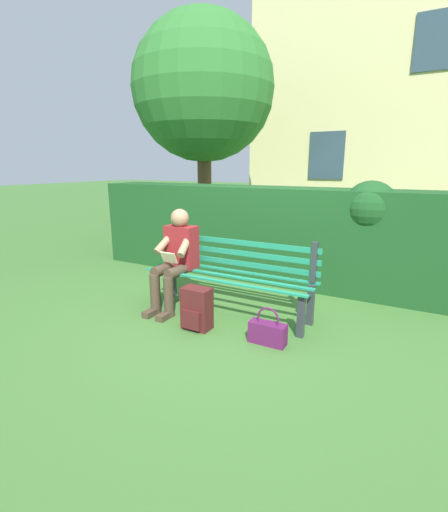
{
  "coord_description": "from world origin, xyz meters",
  "views": [
    {
      "loc": [
        -1.9,
        3.55,
        1.71
      ],
      "look_at": [
        0.0,
        0.1,
        0.73
      ],
      "focal_mm": 25.5,
      "sensor_mm": 36.0,
      "label": 1
    }
  ],
  "objects_px": {
    "park_bench": "(231,273)",
    "backpack": "(197,309)",
    "handbag": "(268,332)",
    "tree": "(200,94)",
    "person_seated": "(176,256)"
  },
  "relations": [
    {
      "from": "park_bench",
      "to": "backpack",
      "type": "xyz_separation_m",
      "value": [
        0.11,
        0.6,
        -0.26
      ]
    },
    {
      "from": "park_bench",
      "to": "handbag",
      "type": "relative_size",
      "value": 5.33
    },
    {
      "from": "backpack",
      "to": "tree",
      "type": "bearing_deg",
      "value": -58.46
    },
    {
      "from": "person_seated",
      "to": "park_bench",
      "type": "bearing_deg",
      "value": -164.28
    },
    {
      "from": "person_seated",
      "to": "handbag",
      "type": "height_order",
      "value": "person_seated"
    },
    {
      "from": "tree",
      "to": "backpack",
      "type": "distance_m",
      "value": 5.69
    },
    {
      "from": "person_seated",
      "to": "tree",
      "type": "distance_m",
      "value": 4.93
    },
    {
      "from": "backpack",
      "to": "handbag",
      "type": "xyz_separation_m",
      "value": [
        -0.8,
        -0.04,
        -0.1
      ]
    },
    {
      "from": "backpack",
      "to": "handbag",
      "type": "height_order",
      "value": "backpack"
    },
    {
      "from": "tree",
      "to": "handbag",
      "type": "relative_size",
      "value": 12.58
    },
    {
      "from": "park_bench",
      "to": "backpack",
      "type": "height_order",
      "value": "park_bench"
    },
    {
      "from": "tree",
      "to": "person_seated",
      "type": "bearing_deg",
      "value": 117.99
    },
    {
      "from": "tree",
      "to": "backpack",
      "type": "height_order",
      "value": "tree"
    },
    {
      "from": "backpack",
      "to": "person_seated",
      "type": "bearing_deg",
      "value": -36.4
    },
    {
      "from": "person_seated",
      "to": "handbag",
      "type": "relative_size",
      "value": 3.17
    }
  ]
}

